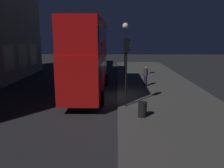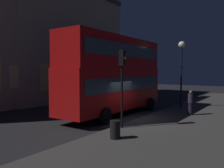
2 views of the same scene
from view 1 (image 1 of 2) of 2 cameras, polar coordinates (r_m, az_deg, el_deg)
ground_plane at (r=16.50m, az=-0.37°, el=-3.48°), size 80.00×80.00×0.00m
sidewalk_slab at (r=16.88m, az=13.58°, el=-3.26°), size 44.00×7.12×0.12m
double_decker_bus at (r=17.01m, az=-6.25°, el=7.58°), size 10.07×2.76×5.58m
traffic_light_near_kerb at (r=13.59m, az=3.69°, el=6.61°), size 0.37×0.39×4.21m
street_lamp at (r=22.51m, az=3.41°, el=12.15°), size 0.57×0.57×5.59m
pedestrian at (r=19.84m, az=8.58°, el=2.02°), size 0.37×0.37×1.73m
litter_bin at (r=12.34m, az=7.77°, el=-6.44°), size 0.47×0.47×0.83m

